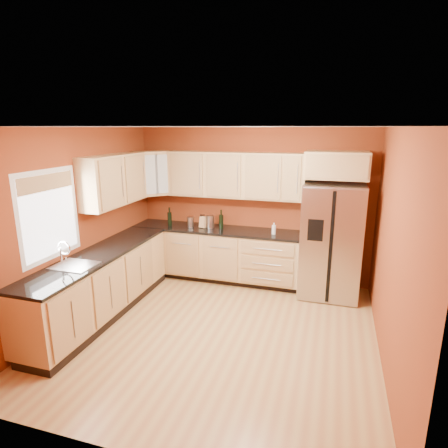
{
  "coord_description": "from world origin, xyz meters",
  "views": [
    {
      "loc": [
        1.36,
        -4.16,
        2.6
      ],
      "look_at": [
        -0.16,
        0.9,
        1.22
      ],
      "focal_mm": 30.0,
      "sensor_mm": 36.0,
      "label": 1
    }
  ],
  "objects": [
    {
      "name": "sink_faucet",
      "position": [
        -1.69,
        -0.5,
        1.07
      ],
      "size": [
        0.5,
        0.42,
        0.3
      ],
      "primitive_type": null,
      "color": "white",
      "rests_on": "countertop_left"
    },
    {
      "name": "wall_back",
      "position": [
        0.0,
        2.0,
        1.3
      ],
      "size": [
        4.0,
        0.04,
        2.6
      ],
      "primitive_type": "cube",
      "color": "maroon",
      "rests_on": "floor"
    },
    {
      "name": "ceiling",
      "position": [
        0.0,
        0.0,
        2.6
      ],
      "size": [
        4.0,
        4.0,
        0.0
      ],
      "primitive_type": "plane",
      "color": "silver",
      "rests_on": "wall_back"
    },
    {
      "name": "wall_left",
      "position": [
        -2.0,
        0.0,
        1.3
      ],
      "size": [
        0.04,
        4.0,
        2.6
      ],
      "primitive_type": "cube",
      "color": "maroon",
      "rests_on": "floor"
    },
    {
      "name": "wine_bottle_a",
      "position": [
        -1.38,
        1.65,
        1.08
      ],
      "size": [
        0.09,
        0.09,
        0.33
      ],
      "primitive_type": null,
      "rotation": [
        0.0,
        0.0,
        -0.29
      ],
      "color": "black",
      "rests_on": "countertop_back"
    },
    {
      "name": "wall_right",
      "position": [
        2.0,
        0.0,
        1.3
      ],
      "size": [
        0.04,
        4.0,
        2.6
      ],
      "primitive_type": "cube",
      "color": "maroon",
      "rests_on": "floor"
    },
    {
      "name": "window",
      "position": [
        -1.98,
        -0.5,
        1.55
      ],
      "size": [
        0.03,
        0.9,
        1.0
      ],
      "primitive_type": "cube",
      "color": "white",
      "rests_on": "wall_left"
    },
    {
      "name": "upper_cabinets_back",
      "position": [
        -0.25,
        1.83,
        1.83
      ],
      "size": [
        2.3,
        0.33,
        0.75
      ],
      "primitive_type": "cube",
      "color": "tan",
      "rests_on": "wall_back"
    },
    {
      "name": "wall_front",
      "position": [
        0.0,
        -2.0,
        1.3
      ],
      "size": [
        4.0,
        0.04,
        2.6
      ],
      "primitive_type": "cube",
      "color": "maroon",
      "rests_on": "floor"
    },
    {
      "name": "base_cabinets_left",
      "position": [
        -1.7,
        0.0,
        0.44
      ],
      "size": [
        0.6,
        2.8,
        0.88
      ],
      "primitive_type": "cube",
      "color": "tan",
      "rests_on": "floor"
    },
    {
      "name": "soap_dispenser",
      "position": [
        0.46,
        1.62,
        1.01
      ],
      "size": [
        0.06,
        0.06,
        0.19
      ],
      "primitive_type": "cylinder",
      "rotation": [
        0.0,
        0.0,
        -0.02
      ],
      "color": "white",
      "rests_on": "countertop_back"
    },
    {
      "name": "wine_bottle_b",
      "position": [
        -0.46,
        1.71,
        1.08
      ],
      "size": [
        0.1,
        0.1,
        0.33
      ],
      "primitive_type": null,
      "rotation": [
        0.0,
        0.0,
        0.38
      ],
      "color": "black",
      "rests_on": "countertop_back"
    },
    {
      "name": "upper_cabinets_left",
      "position": [
        -1.83,
        0.72,
        1.83
      ],
      "size": [
        0.33,
        1.35,
        0.75
      ],
      "primitive_type": "cube",
      "color": "tan",
      "rests_on": "wall_left"
    },
    {
      "name": "countertop_left",
      "position": [
        -1.69,
        0.0,
        0.9
      ],
      "size": [
        0.62,
        2.8,
        0.04
      ],
      "primitive_type": "cube",
      "color": "black",
      "rests_on": "base_cabinets_left"
    },
    {
      "name": "base_cabinets_back",
      "position": [
        -0.55,
        1.7,
        0.44
      ],
      "size": [
        2.9,
        0.6,
        0.88
      ],
      "primitive_type": "cube",
      "color": "tan",
      "rests_on": "floor"
    },
    {
      "name": "canister_left",
      "position": [
        -0.99,
        1.65,
        1.01
      ],
      "size": [
        0.15,
        0.15,
        0.18
      ],
      "primitive_type": "cylinder",
      "rotation": [
        0.0,
        0.0,
        0.41
      ],
      "color": "#ABACB0",
      "rests_on": "countertop_back"
    },
    {
      "name": "knife_block",
      "position": [
        -0.78,
        1.69,
        1.02
      ],
      "size": [
        0.11,
        0.11,
        0.19
      ],
      "primitive_type": "cube",
      "rotation": [
        0.0,
        0.0,
        -0.21
      ],
      "color": "tan",
      "rests_on": "countertop_back"
    },
    {
      "name": "corner_upper_cabinet",
      "position": [
        -1.67,
        1.67,
        1.83
      ],
      "size": [
        0.67,
        0.67,
        0.75
      ],
      "primitive_type": "cube",
      "rotation": [
        0.0,
        0.0,
        0.79
      ],
      "color": "tan",
      "rests_on": "wall_back"
    },
    {
      "name": "countertop_back",
      "position": [
        -0.55,
        1.69,
        0.9
      ],
      "size": [
        2.9,
        0.62,
        0.04
      ],
      "primitive_type": "cube",
      "color": "black",
      "rests_on": "base_cabinets_back"
    },
    {
      "name": "canister_right",
      "position": [
        -0.65,
        1.72,
        1.03
      ],
      "size": [
        0.17,
        0.17,
        0.21
      ],
      "primitive_type": "cylinder",
      "rotation": [
        0.0,
        0.0,
        0.41
      ],
      "color": "#ABACB0",
      "rests_on": "countertop_back"
    },
    {
      "name": "over_fridge_cabinet",
      "position": [
        1.35,
        1.7,
        2.05
      ],
      "size": [
        0.92,
        0.6,
        0.4
      ],
      "primitive_type": "cube",
      "color": "tan",
      "rests_on": "wall_back"
    },
    {
      "name": "floor",
      "position": [
        0.0,
        0.0,
        0.0
      ],
      "size": [
        4.0,
        4.0,
        0.0
      ],
      "primitive_type": "plane",
      "color": "#AB7342",
      "rests_on": "ground"
    },
    {
      "name": "refrigerator",
      "position": [
        1.35,
        1.62,
        0.89
      ],
      "size": [
        0.9,
        0.75,
        1.78
      ],
      "primitive_type": "cube",
      "color": "#ABACB0",
      "rests_on": "floor"
    }
  ]
}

